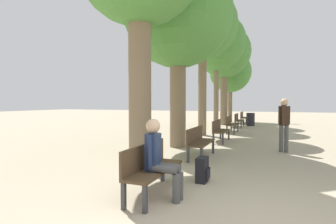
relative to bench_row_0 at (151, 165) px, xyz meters
name	(u,v)px	position (x,y,z in m)	size (l,w,h in m)	color
bench_row_0	(151,165)	(0.00, 0.00, 0.00)	(0.42, 1.51, 0.82)	#4C3823
bench_row_1	(199,140)	(0.00, 3.07, 0.00)	(0.42, 1.51, 0.82)	#4C3823
bench_row_2	(219,129)	(0.00, 6.13, 0.00)	(0.42, 1.51, 0.82)	#4C3823
bench_row_3	(231,123)	(0.00, 9.20, 0.00)	(0.42, 1.51, 0.82)	#4C3823
bench_row_4	(238,119)	(0.00, 12.27, 0.00)	(0.42, 1.51, 0.82)	#4C3823
bench_row_5	(243,117)	(0.00, 15.33, 0.00)	(0.42, 1.51, 0.82)	#4C3823
tree_row_1	(178,15)	(-1.10, 4.46, 3.94)	(3.63, 3.63, 6.29)	#7A664C
tree_row_2	(203,26)	(-1.10, 7.81, 4.46)	(3.14, 3.14, 6.56)	#7A664C
tree_row_3	(217,42)	(-1.10, 11.03, 4.40)	(3.27, 3.27, 6.54)	#7A664C
tree_row_4	(224,53)	(-1.10, 13.68, 4.30)	(3.45, 3.45, 6.57)	#7A664C
tree_row_5	(230,72)	(-1.10, 16.48, 3.32)	(3.13, 3.13, 5.39)	#7A664C
person_seated	(160,157)	(0.22, -0.13, 0.18)	(0.59, 0.34, 1.25)	#4C4C4C
backpack	(202,170)	(0.63, 0.96, -0.25)	(0.22, 0.34, 0.47)	black
pedestrian_mid	(284,122)	(2.20, 4.72, 0.45)	(0.33, 0.28, 1.62)	#4C4C4C
pedestrian_far	(284,109)	(2.66, 16.25, 0.51)	(0.35, 0.31, 1.73)	#4C4C4C
trash_bin	(250,119)	(0.61, 13.57, -0.07)	(0.52, 0.52, 0.82)	#232328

